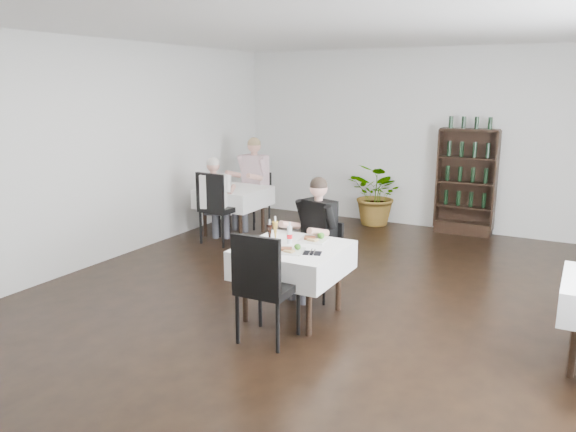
% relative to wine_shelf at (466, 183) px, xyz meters
% --- Properties ---
extents(room_shell, '(9.00, 9.00, 9.00)m').
position_rel_wine_shelf_xyz_m(room_shell, '(-0.60, -4.31, 0.65)').
color(room_shell, black).
rests_on(room_shell, ground).
extents(wine_shelf, '(0.90, 0.28, 1.75)m').
position_rel_wine_shelf_xyz_m(wine_shelf, '(0.00, 0.00, 0.00)').
color(wine_shelf, black).
rests_on(wine_shelf, ground).
extents(main_table, '(1.03, 1.03, 0.77)m').
position_rel_wine_shelf_xyz_m(main_table, '(-0.90, -4.31, -0.23)').
color(main_table, black).
rests_on(main_table, ground).
extents(left_table, '(0.98, 0.98, 0.77)m').
position_rel_wine_shelf_xyz_m(left_table, '(-3.30, -1.81, -0.23)').
color(left_table, black).
rests_on(left_table, ground).
extents(potted_tree, '(1.24, 1.17, 1.08)m').
position_rel_wine_shelf_xyz_m(potted_tree, '(-1.44, -0.11, -0.31)').
color(potted_tree, '#265F20').
rests_on(potted_tree, ground).
extents(main_chair_far, '(0.44, 0.44, 0.87)m').
position_rel_wine_shelf_xyz_m(main_chair_far, '(-0.87, -3.63, -0.35)').
color(main_chair_far, black).
rests_on(main_chair_far, ground).
extents(main_chair_near, '(0.50, 0.51, 1.08)m').
position_rel_wine_shelf_xyz_m(main_chair_near, '(-0.84, -5.02, -0.23)').
color(main_chair_near, black).
rests_on(main_chair_near, ground).
extents(left_chair_far, '(0.52, 0.53, 0.94)m').
position_rel_wine_shelf_xyz_m(left_chair_far, '(-3.26, -1.15, -0.31)').
color(left_chair_far, black).
rests_on(left_chair_far, ground).
extents(left_chair_near, '(0.55, 0.56, 1.12)m').
position_rel_wine_shelf_xyz_m(left_chair_near, '(-3.21, -2.42, -0.21)').
color(left_chair_near, black).
rests_on(left_chair_near, ground).
extents(diner_main, '(0.59, 0.63, 1.39)m').
position_rel_wine_shelf_xyz_m(diner_main, '(-0.96, -3.69, -0.04)').
color(diner_main, '#393A40').
rests_on(diner_main, ground).
extents(diner_left_far, '(0.63, 0.65, 1.54)m').
position_rel_wine_shelf_xyz_m(diner_left_far, '(-3.28, -1.30, 0.05)').
color(diner_left_far, '#393A40').
rests_on(diner_left_far, ground).
extents(diner_left_near, '(0.57, 0.61, 1.35)m').
position_rel_wine_shelf_xyz_m(diner_left_near, '(-3.26, -2.38, -0.07)').
color(diner_left_near, '#393A40').
rests_on(diner_left_near, ground).
extents(plate_far, '(0.32, 0.32, 0.09)m').
position_rel_wine_shelf_xyz_m(plate_far, '(-0.79, -4.04, -0.06)').
color(plate_far, white).
rests_on(plate_far, main_table).
extents(plate_near, '(0.31, 0.31, 0.08)m').
position_rel_wine_shelf_xyz_m(plate_near, '(-0.82, -4.52, -0.06)').
color(plate_near, white).
rests_on(plate_near, main_table).
extents(pilsner_dark, '(0.06, 0.06, 0.27)m').
position_rel_wine_shelf_xyz_m(pilsner_dark, '(-1.14, -4.38, 0.03)').
color(pilsner_dark, black).
rests_on(pilsner_dark, main_table).
extents(pilsner_lager, '(0.06, 0.06, 0.28)m').
position_rel_wine_shelf_xyz_m(pilsner_lager, '(-1.14, -4.26, 0.04)').
color(pilsner_lager, '#BB8A30').
rests_on(pilsner_lager, main_table).
extents(coke_bottle, '(0.06, 0.06, 0.23)m').
position_rel_wine_shelf_xyz_m(coke_bottle, '(-0.97, -4.25, 0.02)').
color(coke_bottle, silver).
rests_on(coke_bottle, main_table).
extents(napkin_cutlery, '(0.21, 0.19, 0.02)m').
position_rel_wine_shelf_xyz_m(napkin_cutlery, '(-0.61, -4.46, -0.07)').
color(napkin_cutlery, black).
rests_on(napkin_cutlery, main_table).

